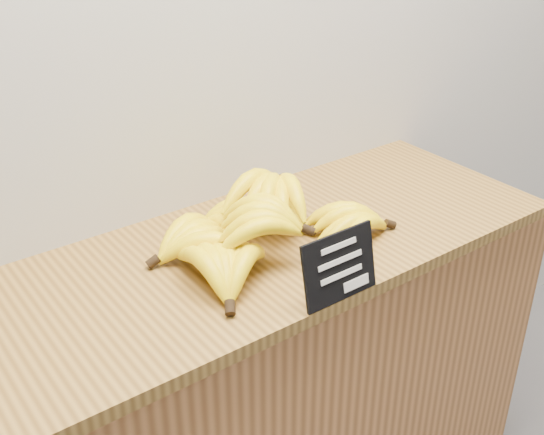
{
  "coord_description": "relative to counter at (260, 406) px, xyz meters",
  "views": [
    {
      "loc": [
        -0.66,
        1.69,
        1.7
      ],
      "look_at": [
        0.09,
        2.7,
        1.02
      ],
      "focal_mm": 45.0,
      "sensor_mm": 36.0,
      "label": 1
    }
  ],
  "objects": [
    {
      "name": "counter",
      "position": [
        0.0,
        0.0,
        0.0
      ],
      "size": [
        1.49,
        0.5,
        0.9
      ],
      "primitive_type": "cube",
      "color": "#AA6C37",
      "rests_on": "ground"
    },
    {
      "name": "counter_top",
      "position": [
        0.0,
        0.0,
        0.47
      ],
      "size": [
        1.4,
        0.54,
        0.03
      ],
      "primitive_type": "cube",
      "color": "olive",
      "rests_on": "counter"
    },
    {
      "name": "chalkboard_sign",
      "position": [
        0.01,
        -0.25,
        0.55
      ],
      "size": [
        0.17,
        0.04,
        0.14
      ],
      "primitive_type": "cube",
      "rotation": [
        -0.21,
        0.0,
        0.0
      ],
      "color": "black",
      "rests_on": "counter_top"
    },
    {
      "name": "banana_pile",
      "position": [
        -0.01,
        -0.01,
        0.53
      ],
      "size": [
        0.57,
        0.4,
        0.13
      ],
      "color": "#FFE80A",
      "rests_on": "counter_top"
    }
  ]
}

